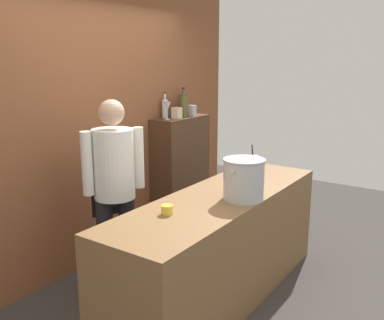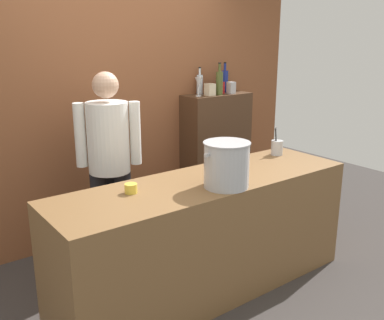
% 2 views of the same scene
% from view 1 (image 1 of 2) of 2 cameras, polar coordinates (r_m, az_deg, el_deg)
% --- Properties ---
extents(ground_plane, '(8.00, 8.00, 0.00)m').
position_cam_1_polar(ground_plane, '(3.85, 3.54, -17.55)').
color(ground_plane, '#383330').
extents(brick_back_panel, '(4.40, 0.10, 3.00)m').
position_cam_1_polar(brick_back_panel, '(4.22, -12.78, 6.52)').
color(brick_back_panel, brown).
rests_on(brick_back_panel, ground_plane).
extents(prep_counter, '(2.39, 0.70, 0.90)m').
position_cam_1_polar(prep_counter, '(3.64, 3.64, -11.46)').
color(prep_counter, brown).
rests_on(prep_counter, ground_plane).
extents(bar_cabinet, '(0.76, 0.32, 1.33)m').
position_cam_1_polar(bar_cabinet, '(5.05, -1.55, -1.74)').
color(bar_cabinet, '#472D1C').
rests_on(bar_cabinet, ground_plane).
extents(chef, '(0.48, 0.41, 1.66)m').
position_cam_1_polar(chef, '(3.64, -10.27, -3.04)').
color(chef, black).
rests_on(chef, ground_plane).
extents(stockpot_large, '(0.39, 0.33, 0.32)m').
position_cam_1_polar(stockpot_large, '(3.36, 6.89, -2.55)').
color(stockpot_large, '#B7BABF').
rests_on(stockpot_large, prep_counter).
extents(utensil_crock, '(0.10, 0.10, 0.25)m').
position_cam_1_polar(utensil_crock, '(4.35, 8.16, -0.21)').
color(utensil_crock, '#B7BABF').
rests_on(utensil_crock, prep_counter).
extents(butter_jar, '(0.09, 0.09, 0.07)m').
position_cam_1_polar(butter_jar, '(3.06, -3.32, -6.59)').
color(butter_jar, yellow).
rests_on(butter_jar, prep_counter).
extents(wine_bottle_cobalt, '(0.07, 0.07, 0.32)m').
position_cam_1_polar(wine_bottle_cobalt, '(5.10, -1.14, 7.41)').
color(wine_bottle_cobalt, navy).
rests_on(wine_bottle_cobalt, bar_cabinet).
extents(wine_bottle_olive, '(0.07, 0.07, 0.33)m').
position_cam_1_polar(wine_bottle_olive, '(4.85, -1.11, 7.15)').
color(wine_bottle_olive, '#475123').
rests_on(wine_bottle_olive, bar_cabinet).
extents(wine_bottle_clear, '(0.07, 0.07, 0.28)m').
position_cam_1_polar(wine_bottle_clear, '(4.84, -3.60, 6.89)').
color(wine_bottle_clear, silver).
rests_on(wine_bottle_clear, bar_cabinet).
extents(wine_glass_wide, '(0.08, 0.08, 0.19)m').
position_cam_1_polar(wine_glass_wide, '(4.68, -3.29, 7.05)').
color(wine_glass_wide, silver).
rests_on(wine_glass_wide, bar_cabinet).
extents(spice_tin_red, '(0.07, 0.07, 0.12)m').
position_cam_1_polar(spice_tin_red, '(4.96, -1.30, 6.53)').
color(spice_tin_red, red).
rests_on(spice_tin_red, bar_cabinet).
extents(spice_tin_silver, '(0.07, 0.07, 0.12)m').
position_cam_1_polar(spice_tin_silver, '(4.98, 0.03, 6.57)').
color(spice_tin_silver, '#B2B2B7').
rests_on(spice_tin_silver, bar_cabinet).
extents(spice_tin_cream, '(0.09, 0.09, 0.12)m').
position_cam_1_polar(spice_tin_cream, '(4.76, -2.03, 6.25)').
color(spice_tin_cream, beige).
rests_on(spice_tin_cream, bar_cabinet).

